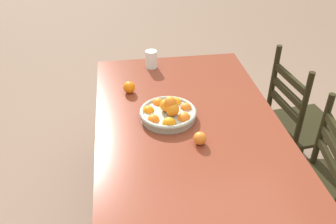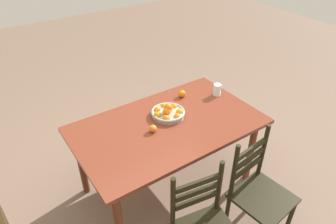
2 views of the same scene
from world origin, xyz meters
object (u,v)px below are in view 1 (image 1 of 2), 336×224
object	(u,v)px
fruit_bowl	(168,113)
orange_loose_0	(129,87)
orange_loose_1	(200,138)
chair_by_cabinet	(298,124)
dining_table	(189,137)
drinking_glass	(151,59)

from	to	relation	value
fruit_bowl	orange_loose_0	xyz separation A→B (m)	(-0.30, -0.19, 0.00)
orange_loose_1	fruit_bowl	bearing A→B (deg)	-152.62
fruit_bowl	chair_by_cabinet	bearing A→B (deg)	105.02
dining_table	chair_by_cabinet	bearing A→B (deg)	110.97
orange_loose_1	chair_by_cabinet	bearing A→B (deg)	121.07
orange_loose_0	dining_table	bearing A→B (deg)	38.54
fruit_bowl	orange_loose_1	distance (m)	0.27
chair_by_cabinet	orange_loose_0	bearing A→B (deg)	81.07
orange_loose_0	drinking_glass	distance (m)	0.36
drinking_glass	chair_by_cabinet	bearing A→B (deg)	68.85
chair_by_cabinet	orange_loose_1	world-z (taller)	chair_by_cabinet
dining_table	chair_by_cabinet	xyz separation A→B (m)	(-0.32, 0.83, -0.23)
dining_table	chair_by_cabinet	size ratio (longest dim) A/B	1.71
fruit_bowl	drinking_glass	size ratio (longest dim) A/B	2.60
dining_table	orange_loose_1	bearing A→B (deg)	6.92
dining_table	drinking_glass	distance (m)	0.71
chair_by_cabinet	fruit_bowl	size ratio (longest dim) A/B	3.11
orange_loose_0	drinking_glass	size ratio (longest dim) A/B	0.60
chair_by_cabinet	dining_table	bearing A→B (deg)	104.88
orange_loose_0	orange_loose_1	world-z (taller)	orange_loose_0
orange_loose_0	orange_loose_1	xyz separation A→B (m)	(0.54, 0.32, -0.00)
dining_table	orange_loose_1	distance (m)	0.21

